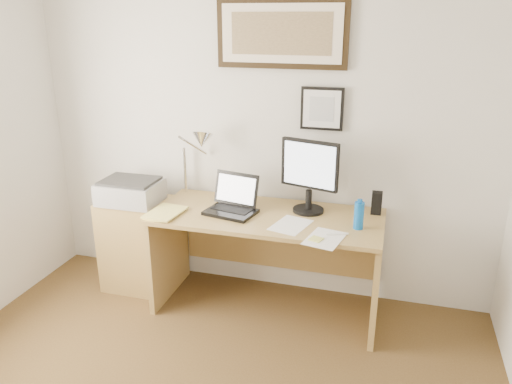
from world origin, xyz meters
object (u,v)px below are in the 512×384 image
(side_cabinet, at_px, (138,244))
(laptop, at_px, (233,204))
(lcd_monitor, at_px, (309,173))
(water_bottle, at_px, (359,216))
(book, at_px, (152,211))
(desk, at_px, (270,240))
(printer, at_px, (130,191))

(side_cabinet, bearing_deg, laptop, -3.76)
(side_cabinet, height_order, lcd_monitor, lcd_monitor)
(water_bottle, relative_size, book, 0.62)
(desk, relative_size, laptop, 4.19)
(desk, bearing_deg, printer, -176.02)
(laptop, bearing_deg, book, -162.13)
(water_bottle, distance_m, laptop, 0.89)
(water_bottle, height_order, desk, water_bottle)
(laptop, distance_m, lcd_monitor, 0.58)
(laptop, height_order, lcd_monitor, lcd_monitor)
(laptop, bearing_deg, side_cabinet, 176.24)
(desk, bearing_deg, book, -161.69)
(laptop, distance_m, printer, 0.82)
(side_cabinet, xyz_separation_m, printer, (-0.00, -0.04, 0.45))
(side_cabinet, relative_size, desk, 0.46)
(water_bottle, distance_m, printer, 1.70)
(lcd_monitor, bearing_deg, water_bottle, -28.96)
(side_cabinet, relative_size, book, 2.48)
(book, relative_size, desk, 0.18)
(laptop, bearing_deg, desk, 19.24)
(side_cabinet, distance_m, printer, 0.45)
(lcd_monitor, bearing_deg, desk, -169.77)
(book, height_order, desk, book)
(lcd_monitor, height_order, printer, lcd_monitor)
(side_cabinet, bearing_deg, printer, -91.72)
(lcd_monitor, relative_size, printer, 1.18)
(desk, xyz_separation_m, laptop, (-0.25, -0.09, 0.29))
(book, relative_size, printer, 0.67)
(side_cabinet, distance_m, laptop, 0.93)
(side_cabinet, xyz_separation_m, laptop, (0.82, -0.05, 0.44))
(printer, bearing_deg, lcd_monitor, 5.23)
(desk, distance_m, laptop, 0.40)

